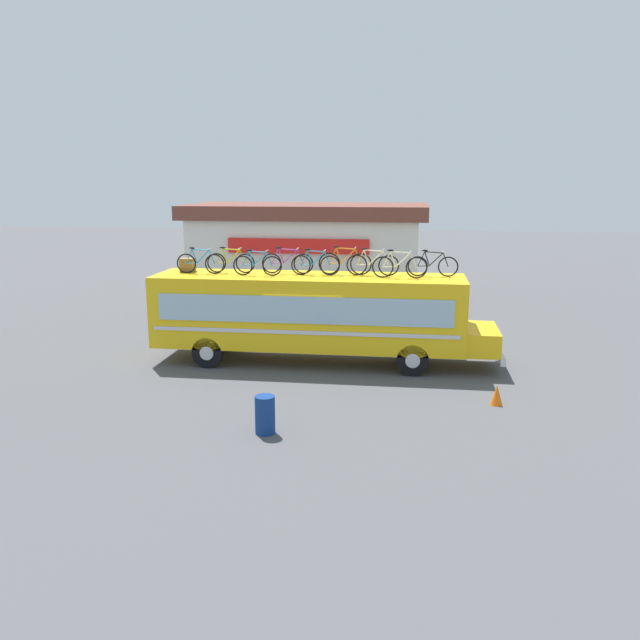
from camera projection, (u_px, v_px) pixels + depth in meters
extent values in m
plane|color=#4C4C4F|center=(309.00, 362.00, 22.22)|extent=(120.00, 120.00, 0.00)
cube|color=yellow|center=(308.00, 310.00, 21.85)|extent=(10.18, 2.46, 2.32)
cube|color=yellow|center=(481.00, 339.00, 21.26)|extent=(1.06, 2.26, 0.74)
cube|color=#99B7C6|center=(302.00, 310.00, 20.59)|extent=(9.36, 0.04, 0.86)
cube|color=#99B7C6|center=(314.00, 296.00, 23.00)|extent=(9.36, 0.04, 0.86)
cube|color=silver|center=(302.00, 333.00, 20.74)|extent=(9.77, 0.03, 0.12)
cube|color=silver|center=(314.00, 317.00, 23.15)|extent=(9.77, 0.03, 0.12)
cube|color=silver|center=(499.00, 353.00, 21.27)|extent=(0.16, 2.34, 0.24)
cylinder|color=black|center=(413.00, 360.00, 20.59)|extent=(1.01, 0.28, 1.01)
cylinder|color=silver|center=(413.00, 360.00, 20.59)|extent=(0.45, 0.30, 0.45)
cylinder|color=black|center=(413.00, 343.00, 22.70)|extent=(1.01, 0.28, 1.01)
cylinder|color=silver|center=(413.00, 343.00, 22.70)|extent=(0.45, 0.30, 0.45)
cylinder|color=black|center=(208.00, 352.00, 21.48)|extent=(1.01, 0.28, 1.01)
cylinder|color=silver|center=(208.00, 352.00, 21.48)|extent=(0.45, 0.30, 0.45)
cylinder|color=black|center=(226.00, 337.00, 23.59)|extent=(1.01, 0.28, 1.01)
cylinder|color=silver|center=(226.00, 337.00, 23.59)|extent=(0.45, 0.30, 0.45)
cube|color=olive|center=(188.00, 265.00, 22.43)|extent=(0.44, 0.46, 0.47)
torus|color=black|center=(186.00, 263.00, 22.05)|extent=(0.67, 0.04, 0.67)
torus|color=black|center=(215.00, 264.00, 21.92)|extent=(0.67, 0.04, 0.67)
cylinder|color=#197FDB|center=(195.00, 256.00, 21.96)|extent=(0.19, 0.04, 0.47)
cylinder|color=#197FDB|center=(203.00, 257.00, 21.92)|extent=(0.45, 0.04, 0.46)
cylinder|color=#197FDB|center=(201.00, 250.00, 21.88)|extent=(0.59, 0.04, 0.07)
cylinder|color=#197FDB|center=(192.00, 263.00, 22.02)|extent=(0.37, 0.03, 0.05)
cylinder|color=#197FDB|center=(189.00, 256.00, 21.99)|extent=(0.24, 0.03, 0.50)
cylinder|color=#197FDB|center=(212.00, 257.00, 21.88)|extent=(0.21, 0.03, 0.46)
cylinder|color=silver|center=(209.00, 249.00, 21.84)|extent=(0.03, 0.44, 0.03)
ellipsoid|color=black|center=(192.00, 248.00, 21.91)|extent=(0.20, 0.08, 0.06)
torus|color=black|center=(217.00, 263.00, 22.26)|extent=(0.66, 0.04, 0.66)
torus|color=black|center=(245.00, 263.00, 22.13)|extent=(0.66, 0.04, 0.66)
cylinder|color=#B2B20C|center=(225.00, 256.00, 22.17)|extent=(0.19, 0.04, 0.47)
cylinder|color=#B2B20C|center=(234.00, 256.00, 22.13)|extent=(0.46, 0.04, 0.45)
cylinder|color=#B2B20C|center=(231.00, 249.00, 22.09)|extent=(0.60, 0.04, 0.07)
cylinder|color=#B2B20C|center=(222.00, 263.00, 22.23)|extent=(0.38, 0.03, 0.05)
cylinder|color=#B2B20C|center=(220.00, 256.00, 22.20)|extent=(0.24, 0.03, 0.49)
cylinder|color=#B2B20C|center=(242.00, 257.00, 22.09)|extent=(0.21, 0.03, 0.46)
cylinder|color=silver|center=(240.00, 248.00, 22.05)|extent=(0.03, 0.44, 0.03)
ellipsoid|color=black|center=(222.00, 248.00, 22.12)|extent=(0.20, 0.08, 0.06)
torus|color=black|center=(243.00, 266.00, 21.59)|extent=(0.65, 0.04, 0.65)
torus|color=black|center=(272.00, 266.00, 21.46)|extent=(0.65, 0.04, 0.65)
cylinder|color=#197FDB|center=(251.00, 258.00, 21.50)|extent=(0.19, 0.04, 0.46)
cylinder|color=#197FDB|center=(260.00, 259.00, 21.46)|extent=(0.46, 0.04, 0.45)
cylinder|color=#197FDB|center=(258.00, 252.00, 21.43)|extent=(0.59, 0.04, 0.07)
cylinder|color=#197FDB|center=(248.00, 265.00, 21.56)|extent=(0.37, 0.03, 0.05)
cylinder|color=#197FDB|center=(246.00, 258.00, 21.53)|extent=(0.24, 0.03, 0.48)
cylinder|color=#197FDB|center=(269.00, 259.00, 21.42)|extent=(0.21, 0.03, 0.45)
cylinder|color=silver|center=(267.00, 251.00, 21.38)|extent=(0.03, 0.44, 0.03)
ellipsoid|color=black|center=(249.00, 250.00, 21.45)|extent=(0.20, 0.08, 0.06)
torus|color=black|center=(272.00, 263.00, 22.08)|extent=(0.67, 0.04, 0.67)
torus|color=black|center=(303.00, 264.00, 21.93)|extent=(0.67, 0.04, 0.67)
cylinder|color=purple|center=(281.00, 256.00, 21.98)|extent=(0.21, 0.04, 0.48)
cylinder|color=purple|center=(291.00, 257.00, 21.94)|extent=(0.50, 0.04, 0.46)
cylinder|color=purple|center=(288.00, 249.00, 21.91)|extent=(0.65, 0.04, 0.07)
cylinder|color=purple|center=(278.00, 263.00, 22.05)|extent=(0.41, 0.03, 0.05)
cylinder|color=purple|center=(275.00, 256.00, 22.01)|extent=(0.26, 0.03, 0.50)
cylinder|color=purple|center=(300.00, 257.00, 21.90)|extent=(0.22, 0.03, 0.47)
cylinder|color=silver|center=(298.00, 249.00, 21.85)|extent=(0.03, 0.44, 0.03)
ellipsoid|color=black|center=(278.00, 248.00, 21.94)|extent=(0.20, 0.08, 0.06)
torus|color=black|center=(301.00, 265.00, 21.69)|extent=(0.66, 0.04, 0.66)
torus|color=black|center=(330.00, 266.00, 21.56)|extent=(0.66, 0.04, 0.66)
cylinder|color=#197FDB|center=(310.00, 258.00, 21.60)|extent=(0.19, 0.04, 0.47)
cylinder|color=#197FDB|center=(318.00, 258.00, 21.57)|extent=(0.45, 0.04, 0.45)
cylinder|color=#197FDB|center=(316.00, 251.00, 21.53)|extent=(0.58, 0.04, 0.07)
cylinder|color=#197FDB|center=(306.00, 265.00, 21.67)|extent=(0.37, 0.03, 0.05)
cylinder|color=#197FDB|center=(304.00, 258.00, 21.63)|extent=(0.24, 0.03, 0.49)
cylinder|color=#197FDB|center=(327.00, 259.00, 21.53)|extent=(0.20, 0.03, 0.46)
cylinder|color=silver|center=(325.00, 250.00, 21.48)|extent=(0.03, 0.44, 0.03)
ellipsoid|color=black|center=(307.00, 249.00, 21.56)|extent=(0.20, 0.08, 0.06)
torus|color=black|center=(329.00, 264.00, 21.82)|extent=(0.72, 0.04, 0.72)
torus|color=black|center=(361.00, 264.00, 21.68)|extent=(0.72, 0.04, 0.72)
cylinder|color=orange|center=(339.00, 256.00, 21.73)|extent=(0.20, 0.04, 0.51)
cylinder|color=orange|center=(348.00, 256.00, 21.69)|extent=(0.49, 0.04, 0.49)
cylinder|color=orange|center=(346.00, 249.00, 21.65)|extent=(0.63, 0.04, 0.07)
cylinder|color=orange|center=(335.00, 263.00, 21.80)|extent=(0.40, 0.03, 0.05)
cylinder|color=orange|center=(333.00, 256.00, 21.75)|extent=(0.26, 0.03, 0.53)
cylinder|color=orange|center=(358.00, 257.00, 21.65)|extent=(0.22, 0.03, 0.50)
cylinder|color=silver|center=(355.00, 248.00, 21.60)|extent=(0.03, 0.44, 0.03)
ellipsoid|color=black|center=(336.00, 247.00, 21.68)|extent=(0.20, 0.08, 0.06)
torus|color=black|center=(357.00, 265.00, 21.62)|extent=(0.68, 0.04, 0.68)
torus|color=black|center=(389.00, 265.00, 21.48)|extent=(0.68, 0.04, 0.68)
cylinder|color=white|center=(366.00, 257.00, 21.53)|extent=(0.20, 0.04, 0.49)
cylinder|color=white|center=(376.00, 258.00, 21.49)|extent=(0.48, 0.04, 0.47)
cylinder|color=white|center=(374.00, 251.00, 21.45)|extent=(0.63, 0.04, 0.07)
cylinder|color=white|center=(363.00, 265.00, 21.59)|extent=(0.40, 0.03, 0.05)
cylinder|color=white|center=(360.00, 257.00, 21.55)|extent=(0.26, 0.03, 0.51)
cylinder|color=white|center=(386.00, 258.00, 21.45)|extent=(0.22, 0.03, 0.47)
cylinder|color=silver|center=(383.00, 250.00, 21.40)|extent=(0.03, 0.44, 0.03)
ellipsoid|color=black|center=(364.00, 249.00, 21.48)|extent=(0.20, 0.08, 0.06)
torus|color=black|center=(383.00, 267.00, 21.06)|extent=(0.69, 0.04, 0.69)
torus|color=black|center=(417.00, 268.00, 20.92)|extent=(0.69, 0.04, 0.69)
cylinder|color=white|center=(393.00, 259.00, 20.96)|extent=(0.20, 0.04, 0.49)
cylinder|color=white|center=(403.00, 260.00, 20.92)|extent=(0.49, 0.04, 0.47)
cylinder|color=white|center=(401.00, 252.00, 20.88)|extent=(0.64, 0.04, 0.07)
cylinder|color=white|center=(389.00, 267.00, 21.03)|extent=(0.41, 0.03, 0.05)
cylinder|color=white|center=(387.00, 259.00, 20.99)|extent=(0.26, 0.03, 0.51)
cylinder|color=white|center=(414.00, 260.00, 20.88)|extent=(0.22, 0.03, 0.48)
cylinder|color=silver|center=(411.00, 251.00, 20.83)|extent=(0.03, 0.44, 0.03)
ellipsoid|color=black|center=(391.00, 250.00, 20.91)|extent=(0.20, 0.08, 0.06)
torus|color=black|center=(418.00, 266.00, 21.42)|extent=(0.65, 0.04, 0.65)
torus|color=black|center=(448.00, 267.00, 21.29)|extent=(0.65, 0.04, 0.65)
cylinder|color=black|center=(427.00, 259.00, 21.33)|extent=(0.19, 0.04, 0.46)
cylinder|color=black|center=(436.00, 259.00, 21.29)|extent=(0.45, 0.04, 0.45)
cylinder|color=black|center=(434.00, 252.00, 21.26)|extent=(0.59, 0.04, 0.07)
cylinder|color=black|center=(423.00, 266.00, 21.39)|extent=(0.37, 0.03, 0.05)
cylinder|color=black|center=(421.00, 259.00, 21.36)|extent=(0.24, 0.03, 0.48)
cylinder|color=black|center=(446.00, 260.00, 21.26)|extent=(0.21, 0.03, 0.45)
cylinder|color=silver|center=(443.00, 251.00, 21.21)|extent=(0.03, 0.44, 0.03)
ellipsoid|color=black|center=(425.00, 250.00, 21.29)|extent=(0.20, 0.08, 0.06)
cube|color=silver|center=(308.00, 258.00, 34.24)|extent=(11.20, 6.05, 4.09)
cube|color=brown|center=(308.00, 211.00, 33.74)|extent=(12.10, 6.53, 0.69)
cube|color=red|center=(298.00, 246.00, 31.03)|extent=(6.72, 0.16, 0.70)
cylinder|color=navy|center=(265.00, 415.00, 15.88)|extent=(0.48, 0.48, 0.94)
cone|color=orange|center=(497.00, 395.00, 17.93)|extent=(0.33, 0.33, 0.55)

